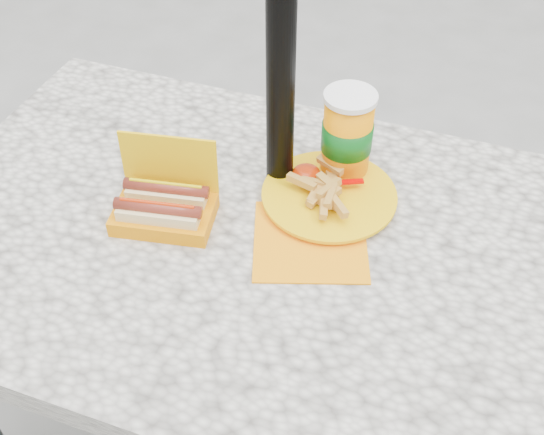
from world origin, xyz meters
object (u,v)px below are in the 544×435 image
(fries_plate, at_px, (326,198))
(umbrella_pole, at_px, (281,4))
(hotdog_box, at_px, (164,206))
(soda_cup, at_px, (347,136))

(fries_plate, bearing_deg, umbrella_pole, 159.08)
(hotdog_box, relative_size, fries_plate, 0.53)
(soda_cup, bearing_deg, umbrella_pole, -155.35)
(hotdog_box, bearing_deg, soda_cup, 30.34)
(umbrella_pole, distance_m, fries_plate, 0.35)
(hotdog_box, relative_size, soda_cup, 1.07)
(umbrella_pole, height_order, fries_plate, umbrella_pole)
(hotdog_box, distance_m, soda_cup, 0.35)
(fries_plate, bearing_deg, hotdog_box, -152.07)
(umbrella_pole, distance_m, hotdog_box, 0.39)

